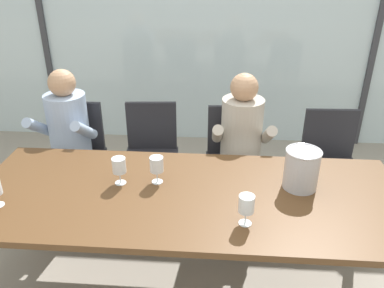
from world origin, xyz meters
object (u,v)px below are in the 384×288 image
at_px(chair_right_of_center, 330,158).
at_px(person_beige_jumper, 242,142).
at_px(wine_glass_center_pour, 119,167).
at_px(chair_left_of_center, 151,148).
at_px(chair_near_curtain, 77,148).
at_px(wine_glass_near_bucket, 157,166).
at_px(dining_table, 188,202).
at_px(ice_bucket_primary, 302,169).
at_px(person_pale_blue_shirt, 65,136).
at_px(wine_glass_by_right_taster, 246,204).
at_px(chair_center, 234,153).

height_order(chair_right_of_center, person_beige_jumper, person_beige_jumper).
bearing_deg(wine_glass_center_pour, chair_left_of_center, 87.43).
bearing_deg(chair_near_curtain, wine_glass_near_bucket, -44.60).
bearing_deg(wine_glass_near_bucket, chair_right_of_center, 31.63).
bearing_deg(dining_table, ice_bucket_primary, 10.08).
height_order(ice_bucket_primary, wine_glass_near_bucket, ice_bucket_primary).
height_order(person_pale_blue_shirt, ice_bucket_primary, person_pale_blue_shirt).
xyz_separation_m(dining_table, person_pale_blue_shirt, (-1.04, 0.77, 0.03)).
bearing_deg(dining_table, wine_glass_by_right_taster, -38.64).
distance_m(chair_right_of_center, wine_glass_center_pour, 1.73).
distance_m(chair_center, chair_right_of_center, 0.77).
distance_m(person_pale_blue_shirt, wine_glass_by_right_taster, 1.72).
relative_size(dining_table, chair_left_of_center, 2.86).
bearing_deg(chair_near_curtain, wine_glass_by_right_taster, -41.37).
xyz_separation_m(chair_left_of_center, person_beige_jumper, (0.74, -0.17, 0.17)).
height_order(chair_center, person_beige_jumper, person_beige_jumper).
distance_m(ice_bucket_primary, wine_glass_center_pour, 1.10).
bearing_deg(chair_right_of_center, chair_center, 176.22).
bearing_deg(person_beige_jumper, chair_left_of_center, 165.39).
distance_m(chair_center, wine_glass_by_right_taster, 1.22).
xyz_separation_m(dining_table, chair_right_of_center, (1.07, 0.89, -0.14)).
xyz_separation_m(chair_near_curtain, chair_center, (1.31, 0.01, 0.00)).
bearing_deg(chair_center, chair_left_of_center, 172.56).
bearing_deg(ice_bucket_primary, person_pale_blue_shirt, 159.17).
distance_m(person_beige_jumper, ice_bucket_primary, 0.74).
distance_m(wine_glass_near_bucket, wine_glass_center_pour, 0.23).
relative_size(chair_center, chair_right_of_center, 1.00).
height_order(chair_right_of_center, wine_glass_near_bucket, wine_glass_near_bucket).
distance_m(chair_center, wine_glass_near_bucket, 1.00).
xyz_separation_m(chair_right_of_center, ice_bucket_primary, (-0.40, -0.77, 0.33)).
distance_m(chair_center, person_pale_blue_shirt, 1.36).
relative_size(chair_near_curtain, person_pale_blue_shirt, 0.74).
relative_size(dining_table, chair_center, 2.86).
bearing_deg(wine_glass_near_bucket, wine_glass_center_pour, -172.69).
relative_size(dining_table, wine_glass_center_pour, 14.76).
xyz_separation_m(dining_table, ice_bucket_primary, (0.67, 0.12, 0.19)).
xyz_separation_m(chair_center, person_beige_jumper, (0.05, -0.14, 0.17)).
xyz_separation_m(chair_center, wine_glass_center_pour, (-0.72, -0.83, 0.32)).
relative_size(chair_near_curtain, chair_right_of_center, 1.00).
bearing_deg(wine_glass_center_pour, chair_right_of_center, 28.47).
xyz_separation_m(chair_left_of_center, ice_bucket_primary, (1.06, -0.82, 0.33)).
xyz_separation_m(person_beige_jumper, wine_glass_center_pour, (-0.78, -0.69, 0.15)).
relative_size(dining_table, chair_right_of_center, 2.86).
distance_m(person_beige_jumper, wine_glass_by_right_taster, 1.04).
bearing_deg(chair_center, chair_near_curtain, 175.59).
distance_m(chair_left_of_center, person_beige_jumper, 0.78).
distance_m(ice_bucket_primary, wine_glass_by_right_taster, 0.51).
bearing_deg(chair_center, wine_glass_center_pour, -136.04).
bearing_deg(wine_glass_center_pour, chair_center, 48.94).
bearing_deg(wine_glass_by_right_taster, chair_left_of_center, 120.64).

